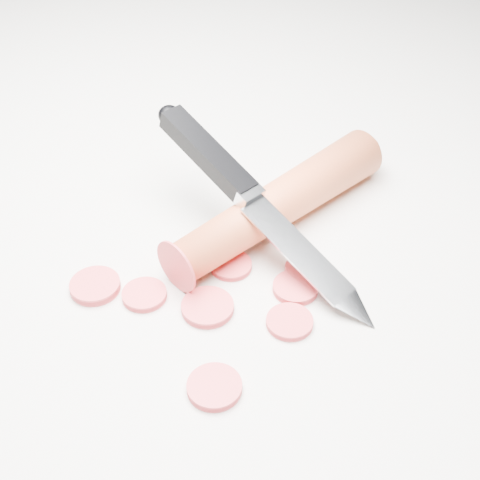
# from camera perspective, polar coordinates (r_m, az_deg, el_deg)

# --- Properties ---
(ground) EXTENTS (2.40, 2.40, 0.00)m
(ground) POSITION_cam_1_polar(r_m,az_deg,el_deg) (0.56, -1.57, -0.58)
(ground) COLOR silver
(ground) RESTS_ON ground
(carrot) EXTENTS (0.15, 0.22, 0.04)m
(carrot) POSITION_cam_1_polar(r_m,az_deg,el_deg) (0.57, 3.36, 3.13)
(carrot) COLOR #DA5428
(carrot) RESTS_ON ground
(carrot_slice_0) EXTENTS (0.04, 0.04, 0.01)m
(carrot_slice_0) POSITION_cam_1_polar(r_m,az_deg,el_deg) (0.53, -12.26, -3.85)
(carrot_slice_0) COLOR #DE3840
(carrot_slice_0) RESTS_ON ground
(carrot_slice_1) EXTENTS (0.03, 0.03, 0.01)m
(carrot_slice_1) POSITION_cam_1_polar(r_m,az_deg,el_deg) (0.52, -8.16, -4.64)
(carrot_slice_1) COLOR #DE3840
(carrot_slice_1) RESTS_ON ground
(carrot_slice_2) EXTENTS (0.03, 0.03, 0.01)m
(carrot_slice_2) POSITION_cam_1_polar(r_m,az_deg,el_deg) (0.54, -0.77, -2.19)
(carrot_slice_2) COLOR #DE3840
(carrot_slice_2) RESTS_ON ground
(carrot_slice_3) EXTENTS (0.04, 0.04, 0.01)m
(carrot_slice_3) POSITION_cam_1_polar(r_m,az_deg,el_deg) (0.52, 4.75, -4.09)
(carrot_slice_3) COLOR #DE3840
(carrot_slice_3) RESTS_ON ground
(carrot_slice_4) EXTENTS (0.04, 0.04, 0.01)m
(carrot_slice_4) POSITION_cam_1_polar(r_m,az_deg,el_deg) (0.50, 4.26, -6.99)
(carrot_slice_4) COLOR #DE3840
(carrot_slice_4) RESTS_ON ground
(carrot_slice_5) EXTENTS (0.04, 0.04, 0.01)m
(carrot_slice_5) POSITION_cam_1_polar(r_m,az_deg,el_deg) (0.51, -2.79, -5.75)
(carrot_slice_5) COLOR #DE3840
(carrot_slice_5) RESTS_ON ground
(carrot_slice_6) EXTENTS (0.04, 0.04, 0.01)m
(carrot_slice_6) POSITION_cam_1_polar(r_m,az_deg,el_deg) (0.46, -2.20, -12.43)
(carrot_slice_6) COLOR #DE3840
(carrot_slice_6) RESTS_ON ground
(carrot_slice_7) EXTENTS (0.03, 0.03, 0.01)m
(carrot_slice_7) POSITION_cam_1_polar(r_m,az_deg,el_deg) (0.54, 5.40, -2.49)
(carrot_slice_7) COLOR #DE3840
(carrot_slice_7) RESTS_ON ground
(kitchen_knife) EXTENTS (0.23, 0.15, 0.09)m
(kitchen_knife) POSITION_cam_1_polar(r_m,az_deg,el_deg) (0.53, 1.88, 2.96)
(kitchen_knife) COLOR silver
(kitchen_knife) RESTS_ON ground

